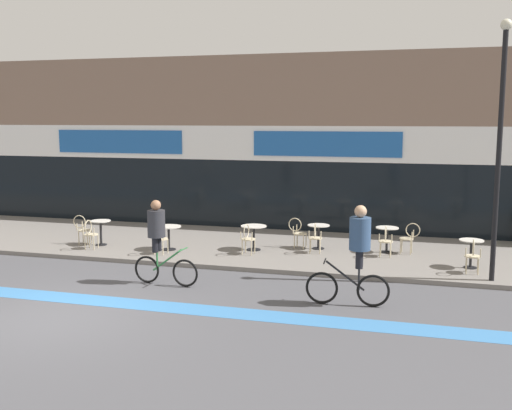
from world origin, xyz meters
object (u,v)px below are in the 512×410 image
bistro_table_2 (254,233)px  bistro_table_1 (169,233)px  bistro_table_0 (101,228)px  cafe_chair_4_near (386,239)px  cafe_chair_3_near (315,236)px  bistro_table_4 (387,235)px  cafe_chair_0_near (90,232)px  bistro_table_3 (319,232)px  cyclist_2 (357,248)px  lamp_post (500,136)px  cafe_chair_1_near (160,237)px  cafe_chair_2_near (248,237)px  cyclist_1 (159,236)px  cafe_chair_0_side (83,228)px  cafe_chair_5_near (473,254)px  bistro_table_5 (471,248)px  cafe_chair_4_side (409,236)px

bistro_table_2 → bistro_table_1: bearing=-165.2°
bistro_table_0 → cafe_chair_4_near: (8.50, 0.70, -0.02)m
cafe_chair_3_near → bistro_table_2: bearing=85.3°
bistro_table_4 → cafe_chair_0_near: (-8.49, -1.95, -0.01)m
bistro_table_3 → cafe_chair_3_near: bearing=-89.3°
cyclist_2 → cafe_chair_4_near: bearing=-98.6°
bistro_table_2 → lamp_post: (6.41, -1.68, 2.93)m
cafe_chair_3_near → lamp_post: 5.72m
bistro_table_3 → cafe_chair_1_near: bearing=-155.5°
cafe_chair_2_near → bistro_table_1: bearing=94.5°
bistro_table_1 → cafe_chair_4_near: bearing=6.9°
cyclist_1 → cafe_chair_1_near: bearing=118.8°
cafe_chair_1_near → cyclist_2: cyclist_2 is taller
cafe_chair_0_side → cyclist_2: 9.48m
bistro_table_4 → cafe_chair_5_near: cafe_chair_5_near is taller
bistro_table_2 → bistro_table_0: bearing=-172.8°
bistro_table_3 → bistro_table_2: bearing=-159.7°
cafe_chair_5_near → bistro_table_3: bearing=68.0°
bistro_table_0 → cafe_chair_5_near: bearing=-3.1°
bistro_table_5 → cafe_chair_3_near: 4.23m
bistro_table_3 → bistro_table_0: bearing=-169.0°
bistro_table_5 → cafe_chair_4_near: bearing=163.6°
cyclist_2 → bistro_table_2: bearing=-54.2°
bistro_table_2 → cafe_chair_2_near: size_ratio=0.84×
cafe_chair_0_side → cafe_chair_1_near: same height
bistro_table_1 → bistro_table_3: (4.24, 1.31, 0.00)m
bistro_table_5 → cafe_chair_0_side: (-11.33, -0.05, -0.01)m
cafe_chair_4_side → cafe_chair_5_near: 2.47m
cafe_chair_4_side → cyclist_2: (-0.98, -4.88, 0.63)m
cafe_chair_2_near → cafe_chair_5_near: 6.04m
cafe_chair_1_near → cafe_chair_4_near: 6.38m
bistro_table_5 → bistro_table_4: bearing=150.0°
bistro_table_1 → cafe_chair_4_near: (6.22, 0.75, 0.01)m
bistro_table_4 → cafe_chair_3_near: 2.10m
bistro_table_1 → cyclist_2: 6.87m
bistro_table_1 → cafe_chair_1_near: 0.63m
bistro_table_1 → bistro_table_3: size_ratio=1.02×
lamp_post → bistro_table_0: bearing=174.4°
bistro_table_3 → cyclist_1: bearing=-125.4°
lamp_post → cafe_chair_1_near: bearing=177.3°
bistro_table_0 → bistro_table_4: bearing=8.9°
cyclist_1 → bistro_table_3: bearing=58.9°
bistro_table_0 → bistro_table_3: bistro_table_0 is taller
cafe_chair_1_near → cafe_chair_3_near: (4.25, 1.31, 0.00)m
lamp_post → cyclist_1: size_ratio=2.97×
bistro_table_1 → cyclist_1: 3.32m
cyclist_1 → cafe_chair_4_side: bearing=42.1°
cafe_chair_0_side → cafe_chair_2_near: size_ratio=1.00×
cafe_chair_5_near → cyclist_2: (-2.57, -2.99, 0.63)m
bistro_table_2 → cyclist_1: (-1.31, -3.72, 0.54)m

